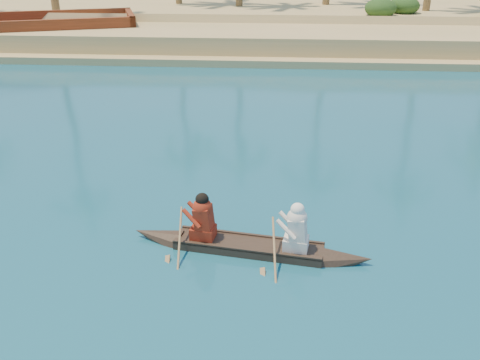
# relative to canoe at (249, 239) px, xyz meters

# --- Properties ---
(sandy_embankment) EXTENTS (150.00, 51.00, 1.50)m
(sandy_embankment) POSITION_rel_canoe_xyz_m (-5.28, 41.96, 0.25)
(sandy_embankment) COLOR tan
(sandy_embankment) RESTS_ON ground
(shrub_cluster) EXTENTS (100.00, 6.00, 2.40)m
(shrub_cluster) POSITION_rel_canoe_xyz_m (-5.28, 26.57, 0.92)
(shrub_cluster) COLOR #1F3B15
(shrub_cluster) RESTS_ON ground
(canoe) EXTENTS (5.24, 1.49, 1.43)m
(canoe) POSITION_rel_canoe_xyz_m (0.00, 0.00, 0.00)
(canoe) COLOR #38271F
(canoe) RESTS_ON ground
(barge_mid) EXTENTS (14.03, 8.48, 2.22)m
(barge_mid) POSITION_rel_canoe_xyz_m (-14.65, 21.10, 0.50)
(barge_mid) COLOR maroon
(barge_mid) RESTS_ON ground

